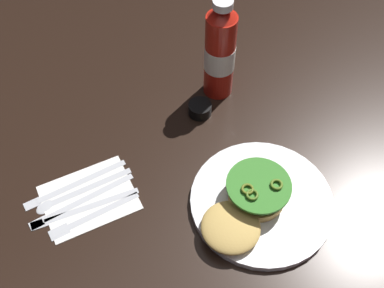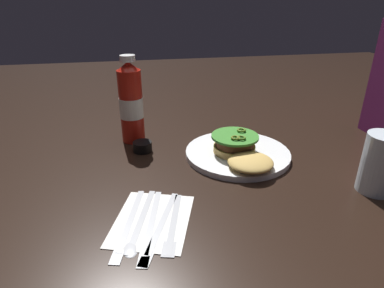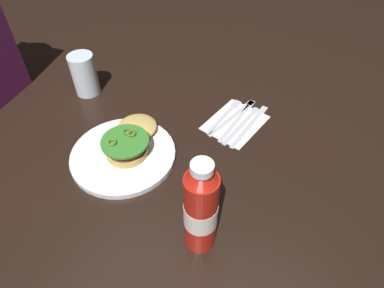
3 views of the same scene
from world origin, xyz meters
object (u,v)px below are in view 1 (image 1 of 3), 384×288
(napkin, at_px, (89,197))
(butter_knife, at_px, (69,186))
(dinner_plate, at_px, (261,202))
(condiment_cup, at_px, (200,109))
(burger_sandwich, at_px, (248,204))
(steak_knife, at_px, (76,203))
(spoon_utensil, at_px, (70,195))
(table_knife, at_px, (78,210))
(ketchup_bottle, at_px, (220,53))
(fork_utensil, at_px, (86,218))

(napkin, distance_m, butter_knife, 0.05)
(dinner_plate, relative_size, condiment_cup, 5.34)
(burger_sandwich, bearing_deg, steak_knife, -48.44)
(spoon_utensil, relative_size, table_knife, 0.96)
(ketchup_bottle, distance_m, spoon_utensil, 0.41)
(burger_sandwich, xyz_separation_m, butter_knife, (0.20, -0.28, -0.03))
(burger_sandwich, height_order, spoon_utensil, burger_sandwich)
(burger_sandwich, xyz_separation_m, steak_knife, (0.21, -0.24, -0.03))
(condiment_cup, xyz_separation_m, table_knife, (0.33, 0.01, -0.01))
(burger_sandwich, height_order, butter_knife, burger_sandwich)
(spoon_utensil, distance_m, fork_utensil, 0.06)
(burger_sandwich, distance_m, fork_utensil, 0.30)
(burger_sandwich, relative_size, butter_knife, 0.97)
(napkin, bearing_deg, ketchup_bottle, -177.20)
(condiment_cup, bearing_deg, napkin, -0.29)
(steak_knife, bearing_deg, ketchup_bottle, -178.23)
(napkin, height_order, steak_knife, steak_knife)
(ketchup_bottle, bearing_deg, burger_sandwich, 52.75)
(butter_knife, bearing_deg, fork_utensil, 76.63)
(butter_knife, xyz_separation_m, steak_knife, (0.01, 0.04, 0.00))
(condiment_cup, distance_m, napkin, 0.30)
(spoon_utensil, bearing_deg, burger_sandwich, 128.56)
(ketchup_bottle, xyz_separation_m, steak_knife, (0.40, 0.01, -0.10))
(burger_sandwich, distance_m, steak_knife, 0.32)
(dinner_plate, distance_m, fork_utensil, 0.33)
(dinner_plate, bearing_deg, fork_utensil, -39.31)
(steak_knife, xyz_separation_m, fork_utensil, (0.00, 0.04, -0.00))
(dinner_plate, xyz_separation_m, steak_knife, (0.25, -0.25, -0.00))
(condiment_cup, height_order, fork_utensil, condiment_cup)
(spoon_utensil, height_order, table_knife, same)
(napkin, bearing_deg, steak_knife, -13.13)
(napkin, distance_m, fork_utensil, 0.05)
(dinner_plate, distance_m, napkin, 0.33)
(butter_knife, relative_size, table_knife, 1.04)
(napkin, relative_size, spoon_utensil, 0.91)
(condiment_cup, bearing_deg, ketchup_bottle, -165.56)
(condiment_cup, relative_size, butter_knife, 0.25)
(spoon_utensil, bearing_deg, ketchup_bottle, 178.67)
(table_knife, bearing_deg, condiment_cup, -178.74)
(ketchup_bottle, height_order, fork_utensil, ketchup_bottle)
(butter_knife, bearing_deg, burger_sandwich, 125.53)
(dinner_plate, bearing_deg, butter_knife, -50.60)
(fork_utensil, bearing_deg, burger_sandwich, 137.34)
(condiment_cup, xyz_separation_m, butter_knife, (0.31, -0.05, -0.01))
(butter_knife, bearing_deg, condiment_cup, 171.57)
(butter_knife, height_order, fork_utensil, same)
(dinner_plate, xyz_separation_m, fork_utensil, (0.25, -0.21, -0.00))
(steak_knife, distance_m, table_knife, 0.02)
(condiment_cup, height_order, napkin, condiment_cup)
(burger_sandwich, relative_size, condiment_cup, 3.93)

